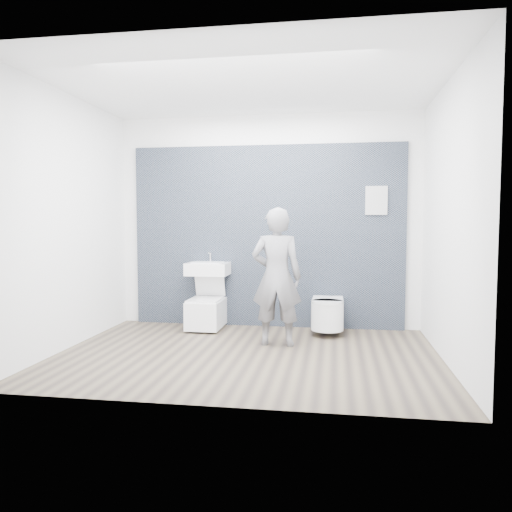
% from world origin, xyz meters
% --- Properties ---
extents(ground, '(4.00, 4.00, 0.00)m').
position_xyz_m(ground, '(0.00, 0.00, 0.00)').
color(ground, brown).
rests_on(ground, ground).
extents(room_shell, '(4.00, 4.00, 4.00)m').
position_xyz_m(room_shell, '(0.00, 0.00, 1.74)').
color(room_shell, silver).
rests_on(room_shell, ground).
extents(tile_wall, '(3.60, 0.06, 2.40)m').
position_xyz_m(tile_wall, '(0.00, 1.47, 0.00)').
color(tile_wall, black).
rests_on(tile_wall, ground).
extents(washbasin, '(0.54, 0.41, 0.41)m').
position_xyz_m(washbasin, '(-0.74, 1.24, 0.78)').
color(washbasin, white).
rests_on(washbasin, ground).
extents(toilet_square, '(0.42, 0.61, 0.81)m').
position_xyz_m(toilet_square, '(-0.74, 1.14, 0.23)').
color(toilet_square, white).
rests_on(toilet_square, ground).
extents(toilet_rounded, '(0.40, 0.67, 0.36)m').
position_xyz_m(toilet_rounded, '(0.82, 1.10, 0.26)').
color(toilet_rounded, white).
rests_on(toilet_rounded, ground).
extents(info_placard, '(0.27, 0.03, 0.36)m').
position_xyz_m(info_placard, '(1.42, 1.43, 0.00)').
color(info_placard, white).
rests_on(info_placard, ground).
extents(visitor, '(0.57, 0.38, 1.56)m').
position_xyz_m(visitor, '(0.26, 0.45, 0.78)').
color(visitor, slate).
rests_on(visitor, ground).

